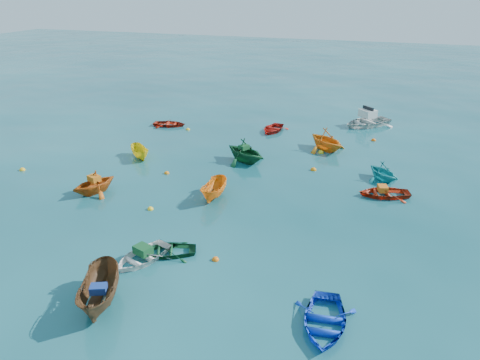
% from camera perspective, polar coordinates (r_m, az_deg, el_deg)
% --- Properties ---
extents(ground, '(160.00, 160.00, 0.00)m').
position_cam_1_polar(ground, '(22.43, -4.33, -5.64)').
color(ground, '#093B45').
rests_on(ground, ground).
extents(dinghy_white_near, '(2.70, 3.19, 0.56)m').
position_cam_1_polar(dinghy_white_near, '(20.25, -11.85, -9.55)').
color(dinghy_white_near, white).
rests_on(dinghy_white_near, ground).
extents(sampan_brown_mid, '(2.49, 3.56, 1.29)m').
position_cam_1_polar(sampan_brown_mid, '(18.16, -16.49, -14.33)').
color(sampan_brown_mid, brown).
rests_on(sampan_brown_mid, ground).
extents(dinghy_blue_se, '(2.54, 3.30, 0.63)m').
position_cam_1_polar(dinghy_blue_se, '(16.80, 10.17, -17.11)').
color(dinghy_blue_se, '#103BC9').
rests_on(dinghy_blue_se, ground).
extents(dinghy_orange_w, '(3.00, 3.20, 1.36)m').
position_cam_1_polar(dinghy_orange_w, '(27.05, -17.25, -1.47)').
color(dinghy_orange_w, '#BF5312').
rests_on(dinghy_orange_w, ground).
extents(sampan_yellow_mid, '(2.39, 2.35, 0.94)m').
position_cam_1_polar(sampan_yellow_mid, '(31.65, -12.03, 2.65)').
color(sampan_yellow_mid, yellow).
rests_on(sampan_yellow_mid, ground).
extents(dinghy_green_e, '(2.89, 2.55, 0.50)m').
position_cam_1_polar(dinghy_green_e, '(20.52, -8.79, -8.83)').
color(dinghy_green_e, '#104524').
rests_on(dinghy_green_e, ground).
extents(dinghy_cyan_se, '(3.01, 3.03, 1.21)m').
position_cam_1_polar(dinghy_cyan_se, '(28.75, 16.92, 0.04)').
color(dinghy_cyan_se, teal).
rests_on(dinghy_cyan_se, ground).
extents(dinghy_red_nw, '(2.91, 2.31, 0.54)m').
position_cam_1_polar(dinghy_red_nw, '(38.47, -8.59, 6.54)').
color(dinghy_red_nw, '#A41F0D').
rests_on(dinghy_red_nw, ground).
extents(sampan_orange_n, '(1.16, 2.76, 1.05)m').
position_cam_1_polar(sampan_orange_n, '(25.29, -3.12, -2.14)').
color(sampan_orange_n, orange).
rests_on(sampan_orange_n, ground).
extents(dinghy_green_n, '(3.95, 3.77, 1.62)m').
position_cam_1_polar(dinghy_green_n, '(30.32, 0.61, 2.27)').
color(dinghy_green_n, '#124E28').
rests_on(dinghy_green_n, ground).
extents(dinghy_red_ne, '(3.20, 2.69, 0.57)m').
position_cam_1_polar(dinghy_red_ne, '(26.62, 17.11, -1.86)').
color(dinghy_red_ne, '#B6290F').
rests_on(dinghy_red_ne, ground).
extents(dinghy_red_far, '(2.23, 2.97, 0.58)m').
position_cam_1_polar(dinghy_red_far, '(36.75, 4.02, 5.96)').
color(dinghy_red_far, red).
rests_on(dinghy_red_far, ground).
extents(dinghy_orange_far, '(4.13, 4.08, 1.64)m').
position_cam_1_polar(dinghy_orange_far, '(33.03, 10.39, 3.65)').
color(dinghy_orange_far, orange).
rests_on(dinghy_orange_far, ground).
extents(motorboat_white, '(5.05, 5.10, 1.47)m').
position_cam_1_polar(motorboat_white, '(39.49, 15.15, 6.42)').
color(motorboat_white, silver).
rests_on(motorboat_white, ground).
extents(tarp_green_a, '(0.85, 0.74, 0.35)m').
position_cam_1_polar(tarp_green_a, '(20.06, -11.74, -8.34)').
color(tarp_green_a, '#134D25').
rests_on(tarp_green_a, dinghy_white_near).
extents(tarp_blue_a, '(0.69, 0.62, 0.27)m').
position_cam_1_polar(tarp_blue_a, '(17.59, -16.87, -12.58)').
color(tarp_blue_a, navy).
rests_on(tarp_blue_a, sampan_brown_mid).
extents(tarp_orange_a, '(0.79, 0.70, 0.32)m').
position_cam_1_polar(tarp_orange_a, '(26.75, -17.37, 0.19)').
color(tarp_orange_a, '#CC6614').
rests_on(tarp_orange_a, dinghy_orange_w).
extents(tarp_green_b, '(0.68, 0.74, 0.29)m').
position_cam_1_polar(tarp_green_b, '(30.07, 0.49, 4.02)').
color(tarp_green_b, '#134F25').
rests_on(tarp_green_b, dinghy_green_n).
extents(tarp_orange_b, '(0.65, 0.75, 0.31)m').
position_cam_1_polar(tarp_orange_b, '(26.42, 17.01, -0.99)').
color(tarp_orange_b, orange).
rests_on(tarp_orange_b, dinghy_red_ne).
extents(buoy_ye_a, '(0.31, 0.31, 0.31)m').
position_cam_1_polar(buoy_ye_a, '(24.39, -10.87, -3.55)').
color(buoy_ye_a, yellow).
rests_on(buoy_ye_a, ground).
extents(buoy_or_b, '(0.31, 0.31, 0.31)m').
position_cam_1_polar(buoy_or_b, '(19.86, -3.02, -9.72)').
color(buoy_or_b, orange).
rests_on(buoy_or_b, ground).
extents(buoy_ye_b, '(0.36, 0.36, 0.36)m').
position_cam_1_polar(buoy_ye_b, '(31.86, -25.00, 1.07)').
color(buoy_ye_b, gold).
rests_on(buoy_ye_b, ground).
extents(buoy_or_c, '(0.32, 0.32, 0.32)m').
position_cam_1_polar(buoy_or_c, '(28.73, -8.93, 0.78)').
color(buoy_or_c, orange).
rests_on(buoy_or_c, ground).
extents(buoy_ye_c, '(0.39, 0.39, 0.39)m').
position_cam_1_polar(buoy_ye_c, '(32.35, 9.83, 3.28)').
color(buoy_ye_c, yellow).
rests_on(buoy_ye_c, ground).
extents(buoy_or_d, '(0.37, 0.37, 0.37)m').
position_cam_1_polar(buoy_or_d, '(29.26, 8.93, 1.19)').
color(buoy_or_d, orange).
rests_on(buoy_or_d, ground).
extents(buoy_ye_d, '(0.31, 0.31, 0.31)m').
position_cam_1_polar(buoy_ye_d, '(37.22, -6.37, 6.09)').
color(buoy_ye_d, yellow).
rests_on(buoy_ye_d, ground).
extents(buoy_or_e, '(0.35, 0.35, 0.35)m').
position_cam_1_polar(buoy_or_e, '(35.75, 15.96, 4.63)').
color(buoy_or_e, '#DE570C').
rests_on(buoy_or_e, ground).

